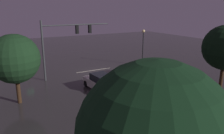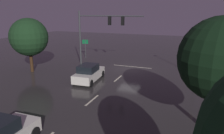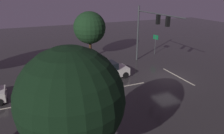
{
  "view_description": "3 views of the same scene",
  "coord_description": "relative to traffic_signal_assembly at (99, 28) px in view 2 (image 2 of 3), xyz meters",
  "views": [
    {
      "loc": [
        11.85,
        25.03,
        8.13
      ],
      "look_at": [
        1.08,
        5.76,
        2.23
      ],
      "focal_mm": 35.22,
      "sensor_mm": 36.0,
      "label": 1
    },
    {
      "loc": [
        -7.12,
        23.67,
        6.76
      ],
      "look_at": [
        -0.44,
        6.84,
        1.98
      ],
      "focal_mm": 33.69,
      "sensor_mm": 36.0,
      "label": 2
    },
    {
      "loc": [
        -16.13,
        13.12,
        8.59
      ],
      "look_at": [
        -0.14,
        6.39,
        2.2
      ],
      "focal_mm": 33.42,
      "sensor_mm": 36.0,
      "label": 3
    }
  ],
  "objects": [
    {
      "name": "route_sign",
      "position": [
        3.93,
        -3.62,
        -2.83
      ],
      "size": [
        0.89,
        0.27,
        2.8
      ],
      "color": "#383A3D",
      "rests_on": "ground_plane"
    },
    {
      "name": "ground_plane",
      "position": [
        -4.09,
        0.07,
        -4.85
      ],
      "size": [
        80.0,
        80.0,
        0.0
      ],
      "primitive_type": "plane",
      "color": "#2D2B2B"
    },
    {
      "name": "traffic_signal_assembly",
      "position": [
        0.0,
        0.0,
        0.0
      ],
      "size": [
        8.37,
        0.47,
        6.88
      ],
      "color": "#383A3D",
      "rests_on": "ground_plane"
    },
    {
      "name": "lane_dash_far",
      "position": [
        -4.09,
        4.07,
        -4.84
      ],
      "size": [
        0.16,
        2.2,
        0.01
      ],
      "primitive_type": "cube",
      "rotation": [
        0.0,
        0.0,
        1.57
      ],
      "color": "beige",
      "rests_on": "ground_plane"
    },
    {
      "name": "car_approaching",
      "position": [
        -1.62,
        5.87,
        -4.05
      ],
      "size": [
        2.2,
        4.48,
        1.7
      ],
      "color": "silver",
      "rests_on": "ground_plane"
    },
    {
      "name": "tree_right_far",
      "position": [
        6.12,
        5.29,
        -0.85
      ],
      "size": [
        4.23,
        4.23,
        6.12
      ],
      "color": "#382314",
      "rests_on": "ground_plane"
    },
    {
      "name": "street_lamp_left_kerb",
      "position": [
        -11.57,
        -0.26,
        -1.21
      ],
      "size": [
        0.44,
        0.44,
        5.23
      ],
      "color": "black",
      "rests_on": "ground_plane"
    },
    {
      "name": "tree_left_far",
      "position": [
        -12.58,
        11.8,
        -0.48
      ],
      "size": [
        4.5,
        4.5,
        6.63
      ],
      "color": "#382314",
      "rests_on": "ground_plane"
    },
    {
      "name": "lane_dash_mid",
      "position": [
        -4.09,
        10.07,
        -4.84
      ],
      "size": [
        0.16,
        2.2,
        0.01
      ],
      "primitive_type": "cube",
      "rotation": [
        0.0,
        0.0,
        1.57
      ],
      "color": "beige",
      "rests_on": "ground_plane"
    },
    {
      "name": "stop_bar",
      "position": [
        -4.09,
        -1.19,
        -4.84
      ],
      "size": [
        5.0,
        0.16,
        0.01
      ],
      "primitive_type": "cube",
      "color": "beige",
      "rests_on": "ground_plane"
    }
  ]
}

